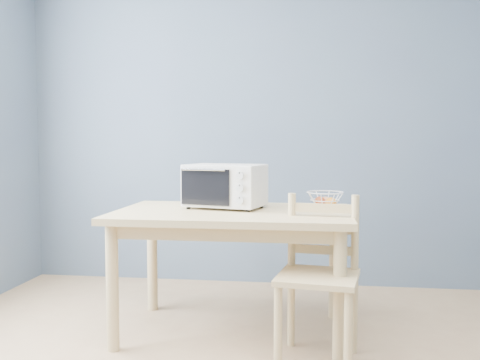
# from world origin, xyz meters

# --- Properties ---
(room) EXTENTS (4.01, 4.51, 2.61)m
(room) POSITION_xyz_m (0.00, 0.00, 1.30)
(room) COLOR tan
(room) RESTS_ON ground
(dining_table) EXTENTS (1.40, 0.90, 0.75)m
(dining_table) POSITION_xyz_m (-0.12, 1.06, 0.65)
(dining_table) COLOR #D5B77F
(dining_table) RESTS_ON ground
(toaster_oven) EXTENTS (0.52, 0.42, 0.27)m
(toaster_oven) POSITION_xyz_m (-0.20, 1.17, 0.89)
(toaster_oven) COLOR white
(toaster_oven) RESTS_ON dining_table
(fruit_basket) EXTENTS (0.28, 0.28, 0.10)m
(fruit_basket) POSITION_xyz_m (0.43, 1.22, 0.80)
(fruit_basket) COLOR white
(fruit_basket) RESTS_ON dining_table
(dining_chair) EXTENTS (0.46, 0.46, 0.87)m
(dining_chair) POSITION_xyz_m (0.40, 0.74, 0.43)
(dining_chair) COLOR #D5B77F
(dining_chair) RESTS_ON ground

